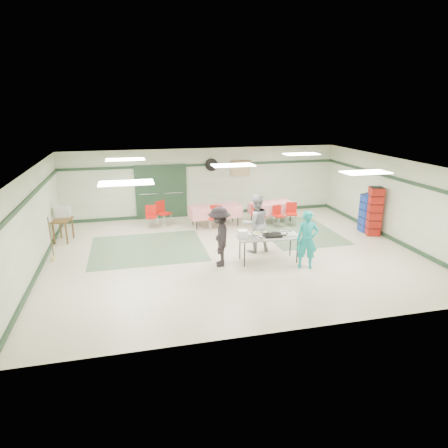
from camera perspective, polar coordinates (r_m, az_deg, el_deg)
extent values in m
plane|color=beige|center=(12.24, 1.22, -4.12)|extent=(11.00, 11.00, 0.00)
plane|color=silver|center=(11.55, 1.30, 8.49)|extent=(11.00, 11.00, 0.00)
plane|color=beige|center=(16.11, -2.86, 5.99)|extent=(11.00, 0.00, 11.00)
plane|color=beige|center=(7.79, 9.82, -6.30)|extent=(11.00, 0.00, 11.00)
plane|color=beige|center=(11.73, -25.69, 0.19)|extent=(0.00, 9.00, 9.00)
plane|color=beige|center=(14.23, 23.24, 3.18)|extent=(0.00, 9.00, 9.00)
cube|color=#1F3824|center=(15.96, -2.88, 8.44)|extent=(11.00, 0.06, 0.10)
cube|color=#1F3824|center=(16.37, -2.78, 1.53)|extent=(11.00, 0.06, 0.12)
cube|color=#1F3824|center=(11.57, -25.98, 3.52)|extent=(0.06, 9.00, 0.10)
cube|color=#1F3824|center=(12.12, -24.78, -5.65)|extent=(0.06, 9.00, 0.12)
cube|color=#1F3824|center=(14.08, 23.47, 5.94)|extent=(0.06, 9.00, 0.10)
cube|color=#1F3824|center=(14.54, 22.56, -1.77)|extent=(0.06, 9.00, 0.12)
cube|color=#628460|center=(12.82, -10.83, -3.42)|extent=(3.50, 3.00, 0.01)
cube|color=#628460|center=(14.47, 10.46, -1.04)|extent=(2.50, 3.50, 0.01)
cube|color=#949794|center=(15.85, -10.66, 4.44)|extent=(0.90, 0.06, 2.10)
cube|color=#949794|center=(15.93, -7.24, 4.65)|extent=(0.90, 0.06, 2.10)
cube|color=#1F3824|center=(15.86, -8.96, 4.53)|extent=(2.00, 0.03, 2.15)
cylinder|color=black|center=(15.99, -1.79, 8.47)|extent=(0.50, 0.10, 0.50)
cube|color=tan|center=(16.31, 2.38, 7.91)|extent=(0.80, 0.02, 0.60)
cube|color=#9D9D99|center=(11.43, 6.40, -1.82)|extent=(1.82, 0.82, 0.04)
cylinder|color=black|center=(11.11, 2.94, -4.39)|extent=(0.04, 0.04, 0.72)
cylinder|color=black|center=(11.54, 10.42, -3.81)|extent=(0.04, 0.04, 0.72)
cylinder|color=black|center=(11.63, 2.29, -3.38)|extent=(0.04, 0.04, 0.72)
cylinder|color=black|center=(12.05, 9.46, -2.87)|extent=(0.04, 0.04, 0.72)
cube|color=silver|center=(11.60, 8.65, -1.47)|extent=(0.66, 0.52, 0.02)
cube|color=silver|center=(11.50, 5.48, -1.51)|extent=(0.58, 0.45, 0.02)
cube|color=silver|center=(11.17, 4.22, -2.04)|extent=(0.55, 0.43, 0.02)
cube|color=black|center=(11.38, 6.97, -1.61)|extent=(0.51, 0.34, 0.08)
cube|color=white|center=(11.16, 2.69, -1.47)|extent=(0.26, 0.24, 0.23)
imported|color=teal|center=(11.13, 11.79, -2.23)|extent=(0.69, 0.56, 1.62)
imported|color=#97969B|center=(12.11, 4.54, 0.08)|extent=(0.93, 0.76, 1.79)
imported|color=black|center=(11.04, -0.67, -1.81)|extent=(0.82, 1.19, 1.69)
cube|color=red|center=(15.32, 6.80, 2.99)|extent=(1.76, 1.00, 0.05)
cube|color=red|center=(15.37, 6.78, 2.30)|extent=(1.77, 1.02, 0.40)
cylinder|color=black|center=(14.85, 4.97, 1.09)|extent=(0.04, 0.04, 0.72)
cylinder|color=black|center=(15.54, 9.48, 1.63)|extent=(0.04, 0.04, 0.72)
cylinder|color=black|center=(15.32, 3.99, 1.60)|extent=(0.04, 0.04, 0.72)
cylinder|color=black|center=(15.99, 8.41, 2.11)|extent=(0.04, 0.04, 0.72)
cube|color=red|center=(14.71, -1.27, 2.53)|extent=(1.93, 0.94, 0.05)
cube|color=red|center=(14.76, -1.27, 1.81)|extent=(1.93, 0.96, 0.40)
cylinder|color=black|center=(14.33, -3.92, 0.52)|extent=(0.04, 0.04, 0.72)
cylinder|color=black|center=(14.75, 2.00, 1.03)|extent=(0.04, 0.04, 0.72)
cylinder|color=black|center=(14.92, -4.49, 1.17)|extent=(0.04, 0.04, 0.72)
cylinder|color=black|center=(15.33, 1.22, 1.64)|extent=(0.04, 0.04, 0.72)
cube|color=red|center=(14.85, 7.90, 1.15)|extent=(0.46, 0.46, 0.04)
cube|color=red|center=(14.92, 7.54, 2.04)|extent=(0.36, 0.14, 0.37)
cylinder|color=silver|center=(14.71, 7.77, 0.15)|extent=(0.02, 0.02, 0.38)
cylinder|color=silver|center=(14.88, 8.66, 0.31)|extent=(0.02, 0.02, 0.38)
cylinder|color=silver|center=(14.93, 7.08, 0.43)|extent=(0.02, 0.02, 0.38)
cylinder|color=silver|center=(15.10, 7.97, 0.59)|extent=(0.02, 0.02, 0.38)
cube|color=red|center=(14.57, 5.02, 1.13)|extent=(0.49, 0.49, 0.04)
cube|color=red|center=(14.66, 4.67, 2.15)|extent=(0.41, 0.13, 0.41)
cylinder|color=silver|center=(14.42, 4.78, 0.00)|extent=(0.02, 0.02, 0.43)
cylinder|color=silver|center=(14.59, 5.88, 0.17)|extent=(0.02, 0.02, 0.43)
cylinder|color=silver|center=(14.69, 4.13, 0.33)|extent=(0.02, 0.02, 0.43)
cylinder|color=silver|center=(14.85, 5.21, 0.49)|extent=(0.02, 0.02, 0.43)
cube|color=red|center=(15.02, 9.62, 1.39)|extent=(0.51, 0.51, 0.04)
cube|color=red|center=(15.13, 9.61, 2.37)|extent=(0.39, 0.17, 0.40)
cylinder|color=silver|center=(14.91, 9.00, 0.40)|extent=(0.02, 0.02, 0.42)
cylinder|color=silver|center=(14.94, 10.22, 0.37)|extent=(0.02, 0.02, 0.42)
cylinder|color=silver|center=(15.22, 8.94, 0.74)|extent=(0.02, 0.02, 0.42)
cylinder|color=silver|center=(15.24, 10.13, 0.70)|extent=(0.02, 0.02, 0.42)
cube|color=red|center=(14.14, -1.27, 0.78)|extent=(0.55, 0.55, 0.04)
cube|color=red|center=(14.26, -1.13, 1.88)|extent=(0.40, 0.20, 0.42)
cylinder|color=silver|center=(14.08, -2.06, -0.33)|extent=(0.02, 0.02, 0.44)
cylinder|color=silver|center=(14.02, -0.71, -0.39)|extent=(0.02, 0.02, 0.44)
cylinder|color=silver|center=(14.40, -1.80, 0.06)|extent=(0.02, 0.02, 0.44)
cylinder|color=silver|center=(14.34, -0.47, 0.00)|extent=(0.02, 0.02, 0.44)
cube|color=red|center=(14.90, -8.56, 1.48)|extent=(0.61, 0.61, 0.04)
cube|color=red|center=(14.98, -9.12, 2.48)|extent=(0.37, 0.30, 0.44)
cylinder|color=silver|center=(14.73, -8.54, 0.29)|extent=(0.02, 0.02, 0.46)
cylinder|color=silver|center=(14.96, -7.58, 0.59)|extent=(0.02, 0.02, 0.46)
cylinder|color=silver|center=(14.97, -9.46, 0.52)|extent=(0.02, 0.02, 0.46)
cylinder|color=silver|center=(15.20, -8.50, 0.82)|extent=(0.02, 0.02, 0.46)
cube|color=red|center=(14.69, -10.35, 0.97)|extent=(0.40, 0.40, 0.04)
cube|color=red|center=(14.80, -10.43, 1.95)|extent=(0.39, 0.05, 0.39)
cylinder|color=silver|center=(14.60, -10.89, -0.08)|extent=(0.02, 0.02, 0.41)
cylinder|color=silver|center=(14.60, -9.67, 0.00)|extent=(0.02, 0.02, 0.41)
cylinder|color=silver|center=(14.90, -10.93, 0.26)|extent=(0.02, 0.02, 0.41)
cylinder|color=silver|center=(14.90, -9.74, 0.34)|extent=(0.02, 0.02, 0.41)
cube|color=navy|center=(14.93, 19.74, 1.47)|extent=(0.42, 0.42, 1.35)
cube|color=#9C1C0F|center=(14.56, 20.67, 1.70)|extent=(0.53, 0.53, 1.69)
cube|color=navy|center=(14.75, 20.21, 1.41)|extent=(0.40, 0.40, 1.43)
cube|color=brown|center=(14.09, -22.13, 0.53)|extent=(0.64, 0.86, 0.05)
cube|color=brown|center=(13.97, -23.16, -1.32)|extent=(0.05, 0.05, 0.70)
cube|color=brown|center=(13.83, -21.58, -1.30)|extent=(0.05, 0.05, 0.70)
cube|color=brown|center=(14.55, -22.33, -0.53)|extent=(0.05, 0.05, 0.70)
cube|color=brown|center=(14.42, -20.81, -0.51)|extent=(0.05, 0.05, 0.70)
cube|color=beige|center=(14.39, -22.02, 1.73)|extent=(0.49, 0.43, 0.37)
cylinder|color=brown|center=(12.50, -23.50, -1.81)|extent=(0.05, 0.21, 1.30)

